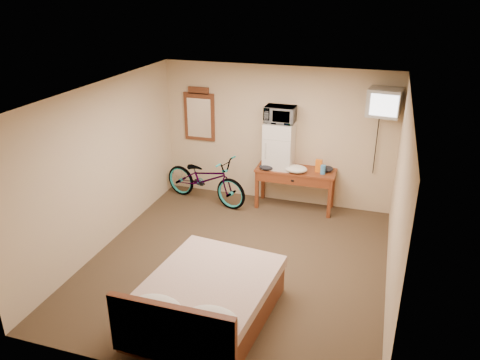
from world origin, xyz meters
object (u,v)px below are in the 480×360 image
(microwave, at_px, (280,114))
(blue_cup, at_px, (323,170))
(desk, at_px, (295,176))
(bed, at_px, (205,302))
(crt_television, at_px, (384,102))
(bicycle, at_px, (205,179))
(wall_mirror, at_px, (199,115))
(mini_fridge, at_px, (279,145))

(microwave, xyz_separation_m, blue_cup, (0.80, -0.10, -0.88))
(desk, height_order, bed, bed)
(crt_television, distance_m, bicycle, 3.39)
(blue_cup, relative_size, bed, 0.08)
(desk, height_order, crt_television, crt_television)
(desk, relative_size, bicycle, 0.81)
(desk, xyz_separation_m, microwave, (-0.32, 0.06, 1.08))
(wall_mirror, bearing_deg, crt_television, -4.42)
(desk, xyz_separation_m, blue_cup, (0.48, -0.04, 0.19))
(crt_television, xyz_separation_m, bed, (-1.75, -3.40, -1.75))
(blue_cup, bearing_deg, mini_fridge, 172.85)
(desk, xyz_separation_m, bed, (-0.40, -3.38, -0.34))
(wall_mirror, bearing_deg, microwave, -7.72)
(microwave, distance_m, bicycle, 1.83)
(bed, bearing_deg, blue_cup, 75.24)
(crt_television, bearing_deg, bicycle, -175.78)
(microwave, distance_m, crt_television, 1.71)
(mini_fridge, bearing_deg, blue_cup, -7.15)
(bicycle, bearing_deg, wall_mirror, 44.35)
(wall_mirror, bearing_deg, blue_cup, -7.53)
(bicycle, relative_size, bed, 0.87)
(microwave, distance_m, wall_mirror, 1.61)
(desk, bearing_deg, crt_television, 0.93)
(bed, bearing_deg, mini_fridge, 88.74)
(microwave, distance_m, blue_cup, 1.20)
(microwave, bearing_deg, bed, -90.75)
(wall_mirror, height_order, bed, wall_mirror)
(crt_television, bearing_deg, blue_cup, -175.82)
(desk, relative_size, bed, 0.70)
(microwave, relative_size, blue_cup, 3.29)
(microwave, relative_size, bicycle, 0.30)
(bicycle, bearing_deg, crt_television, -71.24)
(blue_cup, bearing_deg, microwave, 172.84)
(mini_fridge, distance_m, wall_mirror, 1.64)
(bicycle, xyz_separation_m, bed, (1.24, -3.18, -0.16))
(mini_fridge, bearing_deg, microwave, 56.28)
(blue_cup, xyz_separation_m, crt_television, (0.87, 0.06, 1.22))
(blue_cup, bearing_deg, wall_mirror, 172.47)
(desk, bearing_deg, wall_mirror, 171.81)
(mini_fridge, bearing_deg, wall_mirror, 172.27)
(crt_television, height_order, bed, crt_television)
(mini_fridge, distance_m, bed, 3.55)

